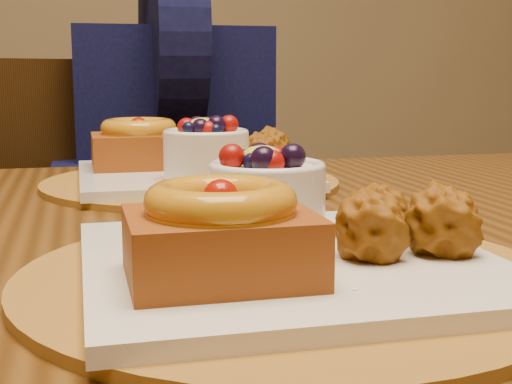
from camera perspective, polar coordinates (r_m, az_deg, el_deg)
dining_table at (r=0.73m, az=-2.43°, el=-8.16°), size 1.60×0.90×0.76m
place_setting_near at (r=0.50m, az=2.09°, el=-4.14°), size 0.38×0.38×0.09m
place_setting_far at (r=0.91m, az=-5.42°, el=2.27°), size 0.38×0.38×0.09m
chair_far at (r=1.37m, az=-10.78°, el=-7.05°), size 0.59×0.59×0.92m
diner at (r=1.43m, az=-6.71°, el=6.01°), size 0.47×0.46×0.76m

